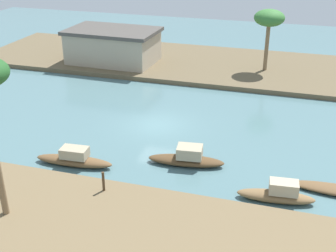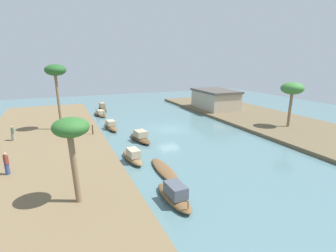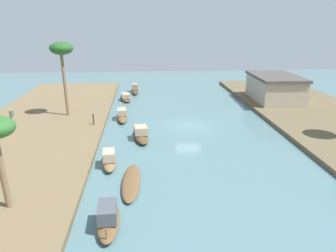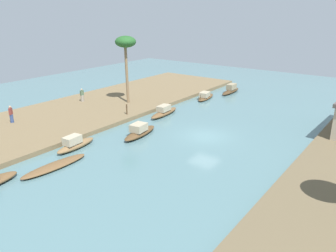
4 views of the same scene
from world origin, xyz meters
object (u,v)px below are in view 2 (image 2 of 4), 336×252
object	(u,v)px
sampan_midstream	(111,126)
palm_tree_left_far	(71,131)
sampan_near_left_bank	(164,170)
person_by_mooring	(13,134)
sampan_with_red_awning	(100,114)
sampan_downstream_large	(140,137)
palm_tree_left_near	(56,73)
person_on_near_bank	(7,165)
mooring_post	(93,130)
palm_tree_right_tall	(292,89)
sampan_foreground	(174,195)
riverside_building	(215,99)
sampan_open_hull	(133,156)
sampan_with_tall_canopy	(103,107)

from	to	relation	value
sampan_midstream	palm_tree_left_far	size ratio (longest dim) A/B	0.93
sampan_near_left_bank	person_by_mooring	world-z (taller)	person_by_mooring
sampan_with_red_awning	palm_tree_left_far	xyz separation A→B (m)	(26.64, -5.31, 4.41)
sampan_downstream_large	palm_tree_left_near	size ratio (longest dim) A/B	0.60
sampan_near_left_bank	palm_tree_left_near	world-z (taller)	palm_tree_left_near
person_on_near_bank	palm_tree_left_far	distance (m)	8.28
sampan_downstream_large	mooring_post	bearing A→B (deg)	-132.42
person_by_mooring	palm_tree_right_tall	bearing A→B (deg)	83.07
sampan_foreground	riverside_building	world-z (taller)	riverside_building
sampan_with_red_awning	palm_tree_right_tall	xyz separation A→B (m)	(17.70, 20.74, 4.76)
sampan_midstream	palm_tree_right_tall	world-z (taller)	palm_tree_right_tall
sampan_open_hull	sampan_with_red_awning	xyz separation A→B (m)	(-20.62, 0.30, -0.09)
palm_tree_right_tall	sampan_with_tall_canopy	bearing A→B (deg)	-139.09
sampan_with_tall_canopy	person_on_near_bank	size ratio (longest dim) A/B	2.87
person_by_mooring	mooring_post	world-z (taller)	person_by_mooring
sampan_with_red_awning	palm_tree_left_near	size ratio (longest dim) A/B	0.58
person_by_mooring	palm_tree_right_tall	size ratio (longest dim) A/B	0.28
sampan_with_tall_canopy	sampan_midstream	bearing A→B (deg)	-6.89
sampan_midstream	sampan_foreground	size ratio (longest dim) A/B	1.16
sampan_with_red_awning	person_by_mooring	xyz separation A→B (m)	(11.20, -10.54, 0.72)
sampan_near_left_bank	sampan_midstream	size ratio (longest dim) A/B	1.12
person_on_near_bank	person_by_mooring	bearing A→B (deg)	151.15
person_by_mooring	palm_tree_left_far	size ratio (longest dim) A/B	0.30
sampan_near_left_bank	sampan_midstream	distance (m)	15.07
sampan_midstream	person_by_mooring	xyz separation A→B (m)	(2.35, -10.56, 0.65)
sampan_midstream	palm_tree_left_far	bearing A→B (deg)	-20.99
sampan_near_left_bank	sampan_foreground	bearing A→B (deg)	-12.02
riverside_building	sampan_open_hull	bearing A→B (deg)	-46.32
sampan_foreground	sampan_open_hull	bearing A→B (deg)	-178.19
sampan_with_tall_canopy	riverside_building	world-z (taller)	riverside_building
mooring_post	palm_tree_left_near	bearing A→B (deg)	-138.37
palm_tree_right_tall	riverside_building	distance (m)	14.92
sampan_midstream	mooring_post	xyz separation A→B (m)	(3.09, -2.59, 0.54)
sampan_with_red_awning	person_on_near_bank	bearing A→B (deg)	-35.34
sampan_downstream_large	sampan_foreground	world-z (taller)	sampan_foreground
sampan_with_tall_canopy	palm_tree_right_tall	size ratio (longest dim) A/B	0.88
sampan_midstream	person_on_near_bank	distance (m)	15.34
sampan_midstream	sampan_foreground	bearing A→B (deg)	-3.44
person_on_near_bank	palm_tree_right_tall	distance (m)	30.89
sampan_foreground	palm_tree_left_near	xyz separation A→B (m)	(-19.96, -6.15, 6.70)
sampan_downstream_large	sampan_midstream	bearing A→B (deg)	-169.60
sampan_downstream_large	palm_tree_right_tall	size ratio (longest dim) A/B	0.83
sampan_with_red_awning	person_on_near_bank	size ratio (longest dim) A/B	2.63
sampan_near_left_bank	person_by_mooring	size ratio (longest dim) A/B	3.42
person_on_near_bank	mooring_post	bearing A→B (deg)	106.89
sampan_downstream_large	palm_tree_right_tall	bearing A→B (deg)	75.18
sampan_midstream	riverside_building	distance (m)	19.96
sampan_near_left_bank	palm_tree_left_near	xyz separation A→B (m)	(-15.59, -7.23, 6.98)
mooring_post	riverside_building	xyz separation A→B (m)	(-8.74, 21.67, 1.07)
sampan_open_hull	person_on_near_bank	world-z (taller)	person_on_near_bank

